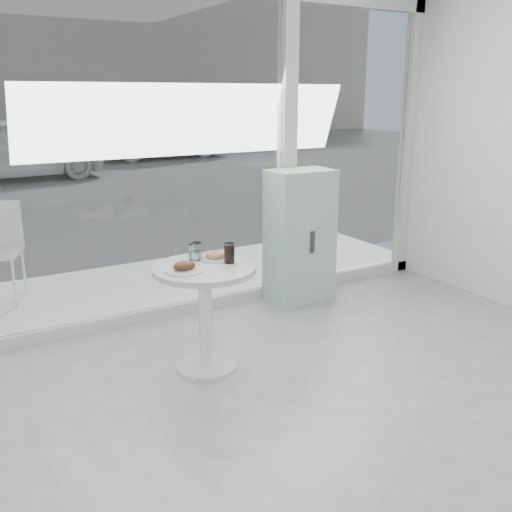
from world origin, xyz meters
TOP-DOWN VIEW (x-y plane):
  - ground at (0.00, 0.00)m, footprint 6.00×6.00m
  - storefront at (0.07, 3.00)m, footprint 5.00×0.14m
  - main_table at (-0.50, 1.90)m, footprint 0.72×0.72m
  - patio_deck at (0.00, 3.80)m, footprint 5.60×1.60m
  - street at (0.00, 16.00)m, footprint 40.00×24.00m
  - mint_cabinet at (0.87, 2.71)m, footprint 0.59×0.42m
  - car_white at (-0.36, 12.62)m, footprint 4.34×1.89m
  - car_silver at (4.38, 15.25)m, footprint 4.14×1.68m
  - plate_fritter at (-0.66, 1.86)m, footprint 0.25×0.25m
  - plate_donut at (-0.35, 2.02)m, footprint 0.23×0.23m
  - water_tumbler_a at (-0.47, 2.07)m, footprint 0.08×0.08m
  - water_tumbler_b at (-0.49, 2.09)m, footprint 0.07×0.07m
  - cola_glass at (-0.31, 1.89)m, footprint 0.07×0.07m

SIDE VIEW (x-z plane):
  - street at x=0.00m, z-range 0.00..0.00m
  - ground at x=0.00m, z-range 0.00..0.00m
  - patio_deck at x=0.00m, z-range 0.00..0.05m
  - main_table at x=-0.50m, z-range 0.17..0.94m
  - mint_cabinet at x=0.87m, z-range 0.00..1.26m
  - car_silver at x=4.38m, z-range 0.00..1.33m
  - car_white at x=-0.36m, z-range 0.00..1.45m
  - plate_donut at x=-0.35m, z-range 0.76..0.82m
  - plate_fritter at x=-0.66m, z-range 0.76..0.83m
  - water_tumbler_b at x=-0.49m, z-range 0.76..0.88m
  - water_tumbler_a at x=-0.47m, z-range 0.76..0.89m
  - cola_glass at x=-0.31m, z-range 0.77..0.91m
  - storefront at x=0.07m, z-range 0.21..3.21m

